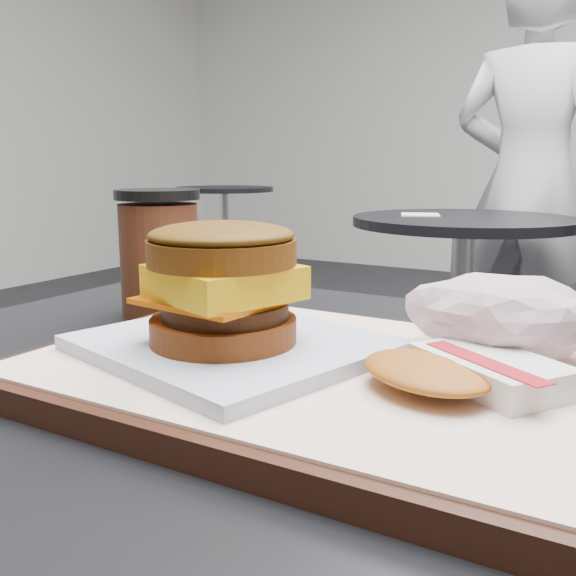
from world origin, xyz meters
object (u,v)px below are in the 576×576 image
at_px(serving_tray, 312,374).
at_px(neighbor_table, 461,279).
at_px(coffee_cup, 159,254).
at_px(patron, 529,186).
at_px(breakfast_sandwich, 226,299).
at_px(hash_brown, 461,371).
at_px(crumpled_wrapper, 499,315).

height_order(serving_tray, neighbor_table, serving_tray).
distance_m(coffee_cup, neighbor_table, 1.57).
bearing_deg(patron, breakfast_sandwich, 103.24).
xyz_separation_m(serving_tray, breakfast_sandwich, (-0.06, -0.02, 0.05)).
bearing_deg(serving_tray, hash_brown, -2.19).
relative_size(breakfast_sandwich, patron, 0.14).
xyz_separation_m(crumpled_wrapper, coffee_cup, (-0.34, 0.04, 0.01)).
relative_size(serving_tray, patron, 0.23).
distance_m(serving_tray, neighbor_table, 1.71).
bearing_deg(crumpled_wrapper, serving_tray, -144.11).
distance_m(breakfast_sandwich, coffee_cup, 0.22).
height_order(breakfast_sandwich, neighbor_table, breakfast_sandwich).
bearing_deg(neighbor_table, patron, 80.53).
distance_m(crumpled_wrapper, neighbor_table, 1.67).
bearing_deg(crumpled_wrapper, neighbor_table, 105.84).
height_order(breakfast_sandwich, crumpled_wrapper, breakfast_sandwich).
bearing_deg(crumpled_wrapper, hash_brown, -92.15).
xyz_separation_m(coffee_cup, patron, (-0.02, 2.09, -0.00)).
bearing_deg(hash_brown, breakfast_sandwich, -174.14).
bearing_deg(breakfast_sandwich, neighbor_table, 99.73).
bearing_deg(hash_brown, crumpled_wrapper, 87.85).
height_order(breakfast_sandwich, coffee_cup, coffee_cup).
relative_size(hash_brown, coffee_cup, 1.09).
relative_size(crumpled_wrapper, coffee_cup, 1.02).
distance_m(crumpled_wrapper, patron, 2.16).
bearing_deg(coffee_cup, patron, 90.54).
height_order(serving_tray, patron, patron).
bearing_deg(coffee_cup, crumpled_wrapper, -6.30).
distance_m(serving_tray, hash_brown, 0.10).
relative_size(breakfast_sandwich, coffee_cup, 1.82).
distance_m(hash_brown, coffee_cup, 0.36).
height_order(hash_brown, coffee_cup, coffee_cup).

